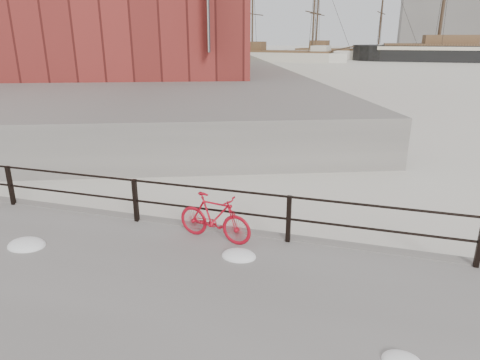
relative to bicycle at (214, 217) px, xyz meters
The scene contains 10 objects.
ground 5.07m from the bicycle, ahead, with size 400.00×400.00×0.00m, color white.
far_quay 80.53m from the bicycle, 115.78° to the left, with size 24.00×150.00×1.80m, color gray.
guardrail 4.98m from the bicycle, ahead, with size 28.00×0.10×1.00m, color black, non-canonical shape.
bicycle is the anchor object (origin of this frame).
schooner_mid 81.91m from the bicycle, 92.01° to the left, with size 26.47×11.20×19.26m, color silver, non-canonical shape.
schooner_left 72.60m from the bicycle, 100.74° to the left, with size 24.67×11.21×18.71m, color beige, non-canonical shape.
workboat_near 40.02m from the bicycle, 123.66° to the left, with size 11.89×3.96×7.00m, color black, non-canonical shape.
workboat_far 56.59m from the bicycle, 119.96° to the left, with size 10.07×3.48×7.00m, color black, non-canonical shape.
apartment_brick 116.16m from the bicycle, 115.63° to the left, with size 24.00×15.00×21.20m, color maroon.
industrial_west 142.95m from the bicycle, 79.92° to the left, with size 32.00×18.00×18.00m, color gray.
Camera 1 is at (-2.11, -8.04, 4.38)m, focal length 32.00 mm.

